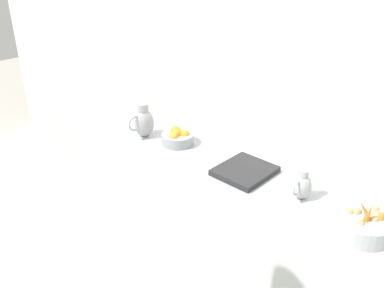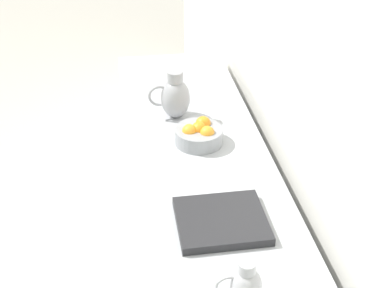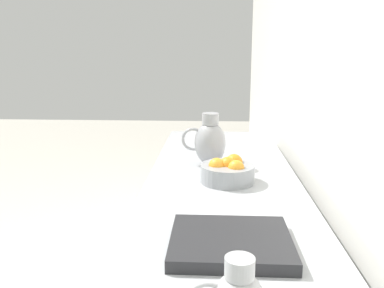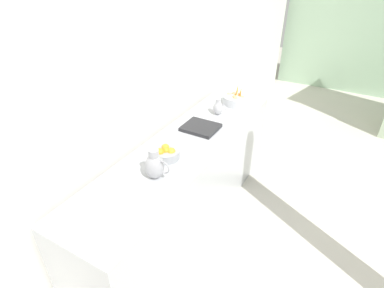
{
  "view_description": "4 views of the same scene",
  "coord_description": "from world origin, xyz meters",
  "px_view_note": "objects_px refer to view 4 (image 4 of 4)",
  "views": [
    {
      "loc": [
        0.27,
        1.25,
        2.2
      ],
      "look_at": [
        -1.45,
        -0.37,
        1.02
      ],
      "focal_mm": 37.76,
      "sensor_mm": 36.0,
      "label": 1
    },
    {
      "loc": [
        -1.18,
        1.53,
        2.27
      ],
      "look_at": [
        -1.45,
        -0.3,
        1.1
      ],
      "focal_mm": 49.56,
      "sensor_mm": 36.0,
      "label": 2
    },
    {
      "loc": [
        -1.47,
        1.08,
        1.48
      ],
      "look_at": [
        -1.38,
        -0.51,
        1.11
      ],
      "focal_mm": 38.49,
      "sensor_mm": 36.0,
      "label": 3
    },
    {
      "loc": [
        -0.27,
        -2.34,
        2.39
      ],
      "look_at": [
        -1.39,
        -0.4,
        1.01
      ],
      "focal_mm": 28.35,
      "sensor_mm": 36.0,
      "label": 4
    }
  ],
  "objects_px": {
    "orange_bowl": "(166,153)",
    "metal_pitcher_short": "(218,108)",
    "vegetable_colander": "(236,100)",
    "metal_pitcher_tall": "(155,165)"
  },
  "relations": [
    {
      "from": "vegetable_colander",
      "to": "metal_pitcher_short",
      "type": "height_order",
      "value": "vegetable_colander"
    },
    {
      "from": "metal_pitcher_tall",
      "to": "metal_pitcher_short",
      "type": "xyz_separation_m",
      "value": [
        -0.07,
        1.25,
        -0.03
      ]
    },
    {
      "from": "vegetable_colander",
      "to": "orange_bowl",
      "type": "relative_size",
      "value": 1.36
    },
    {
      "from": "metal_pitcher_tall",
      "to": "metal_pitcher_short",
      "type": "relative_size",
      "value": 1.41
    },
    {
      "from": "orange_bowl",
      "to": "metal_pitcher_tall",
      "type": "relative_size",
      "value": 0.9
    },
    {
      "from": "vegetable_colander",
      "to": "orange_bowl",
      "type": "distance_m",
      "value": 1.35
    },
    {
      "from": "orange_bowl",
      "to": "metal_pitcher_short",
      "type": "relative_size",
      "value": 1.28
    },
    {
      "from": "vegetable_colander",
      "to": "metal_pitcher_short",
      "type": "relative_size",
      "value": 1.74
    },
    {
      "from": "vegetable_colander",
      "to": "metal_pitcher_tall",
      "type": "relative_size",
      "value": 1.23
    },
    {
      "from": "vegetable_colander",
      "to": "orange_bowl",
      "type": "xyz_separation_m",
      "value": [
        -0.07,
        -1.35,
        -0.0
      ]
    }
  ]
}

